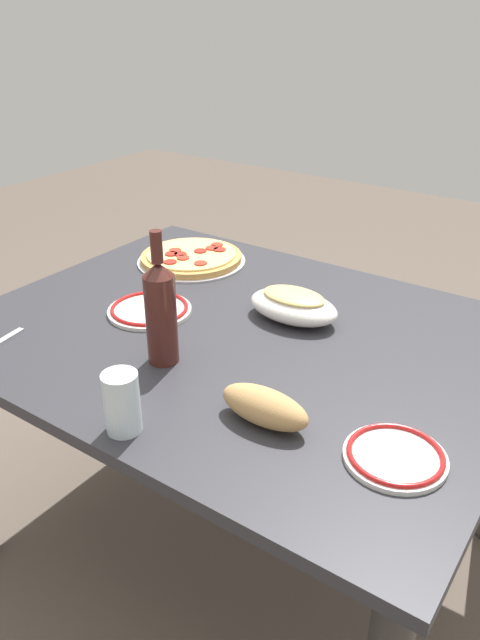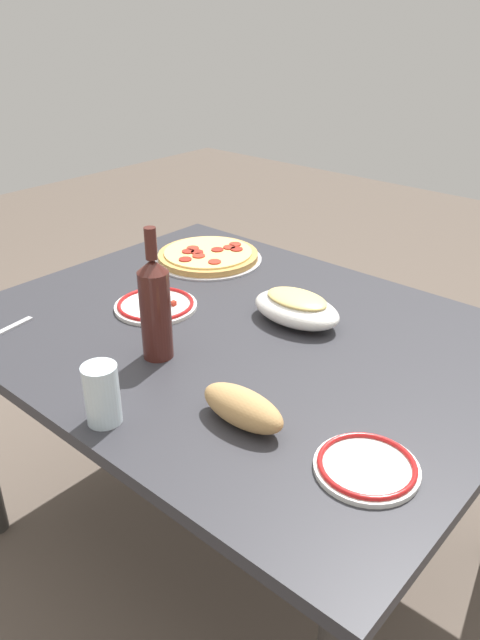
{
  "view_description": "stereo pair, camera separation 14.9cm",
  "coord_description": "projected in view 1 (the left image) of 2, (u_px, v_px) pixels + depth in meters",
  "views": [
    {
      "loc": [
        -0.76,
        1.09,
        1.45
      ],
      "look_at": [
        0.0,
        0.0,
        0.76
      ],
      "focal_mm": 34.2,
      "sensor_mm": 36.0,
      "label": 1
    },
    {
      "loc": [
        -0.87,
        0.99,
        1.45
      ],
      "look_at": [
        0.0,
        0.0,
        0.76
      ],
      "focal_mm": 34.2,
      "sensor_mm": 36.0,
      "label": 2
    }
  ],
  "objects": [
    {
      "name": "ground_plane",
      "position": [
        240.0,
        541.0,
        1.84
      ],
      "size": [
        8.0,
        8.0,
        0.0
      ],
      "primitive_type": "plane",
      "color": "brown",
      "rests_on": "ground"
    },
    {
      "name": "side_plate_near",
      "position": [
        395.0,
        456.0,
        1.08
      ],
      "size": [
        0.18,
        0.18,
        0.02
      ],
      "color": "white",
      "rests_on": "dining_table"
    },
    {
      "name": "side_plate_far",
      "position": [
        150.0,
        309.0,
        1.59
      ],
      "size": [
        0.22,
        0.22,
        0.02
      ],
      "color": "white",
      "rests_on": "dining_table"
    },
    {
      "name": "bread_loaf",
      "position": [
        265.0,
        407.0,
        1.16
      ],
      "size": [
        0.19,
        0.08,
        0.07
      ],
      "primitive_type": "ellipsoid",
      "color": "tan",
      "rests_on": "dining_table"
    },
    {
      "name": "baked_pasta_dish",
      "position": [
        293.0,
        305.0,
        1.55
      ],
      "size": [
        0.24,
        0.15,
        0.08
      ],
      "color": "white",
      "rests_on": "dining_table"
    },
    {
      "name": "water_glass",
      "position": [
        122.0,
        403.0,
        1.13
      ],
      "size": [
        0.07,
        0.07,
        0.12
      ],
      "primitive_type": "cylinder",
      "color": "silver",
      "rests_on": "dining_table"
    },
    {
      "name": "dining_table",
      "position": [
        240.0,
        367.0,
        1.56
      ],
      "size": [
        1.33,
        1.03,
        0.73
      ],
      "color": "#2D2D33",
      "rests_on": "ground"
    },
    {
      "name": "wine_bottle",
      "position": [
        161.0,
        311.0,
        1.33
      ],
      "size": [
        0.07,
        0.07,
        0.31
      ],
      "color": "#471E19",
      "rests_on": "dining_table"
    },
    {
      "name": "pepperoni_pizza",
      "position": [
        191.0,
        258.0,
        1.9
      ],
      "size": [
        0.34,
        0.34,
        0.03
      ],
      "color": "#B7B7BC",
      "rests_on": "dining_table"
    }
  ]
}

